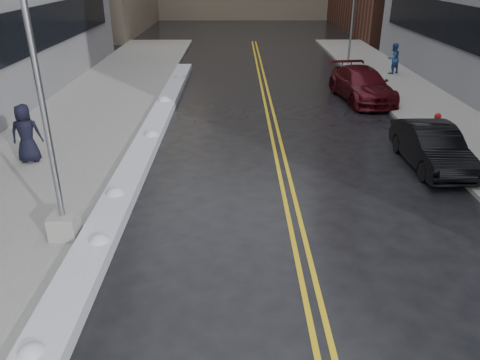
{
  "coord_description": "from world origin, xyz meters",
  "views": [
    {
      "loc": [
        0.94,
        -7.97,
        6.3
      ],
      "look_at": [
        1.02,
        2.8,
        1.3
      ],
      "focal_mm": 35.0,
      "sensor_mm": 36.0,
      "label": 1
    }
  ],
  "objects_px": {
    "car_black": "(432,147)",
    "lamppost": "(50,146)",
    "pedestrian_east": "(393,58)",
    "pedestrian_c": "(26,133)",
    "car_maroon": "(362,84)",
    "traffic_signal": "(353,13)",
    "fire_hydrant": "(437,121)"
  },
  "relations": [
    {
      "from": "fire_hydrant",
      "to": "pedestrian_c",
      "type": "relative_size",
      "value": 0.37
    },
    {
      "from": "pedestrian_c",
      "to": "car_maroon",
      "type": "xyz_separation_m",
      "value": [
        13.35,
        8.42,
        -0.36
      ]
    },
    {
      "from": "traffic_signal",
      "to": "car_black",
      "type": "bearing_deg",
      "value": -93.31
    },
    {
      "from": "lamppost",
      "to": "pedestrian_c",
      "type": "height_order",
      "value": "lamppost"
    },
    {
      "from": "fire_hydrant",
      "to": "pedestrian_c",
      "type": "xyz_separation_m",
      "value": [
        -15.1,
        -3.12,
        0.6
      ]
    },
    {
      "from": "pedestrian_east",
      "to": "pedestrian_c",
      "type": "bearing_deg",
      "value": 12.18
    },
    {
      "from": "pedestrian_east",
      "to": "car_maroon",
      "type": "distance_m",
      "value": 6.43
    },
    {
      "from": "pedestrian_east",
      "to": "car_maroon",
      "type": "bearing_deg",
      "value": 31.82
    },
    {
      "from": "pedestrian_c",
      "to": "pedestrian_east",
      "type": "relative_size",
      "value": 1.1
    },
    {
      "from": "fire_hydrant",
      "to": "pedestrian_east",
      "type": "relative_size",
      "value": 0.4
    },
    {
      "from": "traffic_signal",
      "to": "pedestrian_east",
      "type": "xyz_separation_m",
      "value": [
        1.99,
        -3.15,
        -2.34
      ]
    },
    {
      "from": "lamppost",
      "to": "traffic_signal",
      "type": "relative_size",
      "value": 1.27
    },
    {
      "from": "pedestrian_c",
      "to": "car_black",
      "type": "bearing_deg",
      "value": 170.85
    },
    {
      "from": "pedestrian_c",
      "to": "pedestrian_east",
      "type": "distance_m",
      "value": 21.68
    },
    {
      "from": "lamppost",
      "to": "pedestrian_c",
      "type": "relative_size",
      "value": 3.82
    },
    {
      "from": "pedestrian_c",
      "to": "pedestrian_east",
      "type": "height_order",
      "value": "pedestrian_c"
    },
    {
      "from": "fire_hydrant",
      "to": "traffic_signal",
      "type": "relative_size",
      "value": 0.12
    },
    {
      "from": "fire_hydrant",
      "to": "car_black",
      "type": "distance_m",
      "value": 3.64
    },
    {
      "from": "fire_hydrant",
      "to": "pedestrian_east",
      "type": "distance_m",
      "value": 10.96
    },
    {
      "from": "traffic_signal",
      "to": "pedestrian_c",
      "type": "xyz_separation_m",
      "value": [
        -14.6,
        -17.12,
        -2.25
      ]
    },
    {
      "from": "fire_hydrant",
      "to": "car_maroon",
      "type": "xyz_separation_m",
      "value": [
        -1.75,
        5.3,
        0.24
      ]
    },
    {
      "from": "traffic_signal",
      "to": "lamppost",
      "type": "bearing_deg",
      "value": -118.21
    },
    {
      "from": "fire_hydrant",
      "to": "traffic_signal",
      "type": "distance_m",
      "value": 14.3
    },
    {
      "from": "traffic_signal",
      "to": "car_maroon",
      "type": "relative_size",
      "value": 1.11
    },
    {
      "from": "traffic_signal",
      "to": "pedestrian_east",
      "type": "relative_size",
      "value": 3.31
    },
    {
      "from": "car_black",
      "to": "lamppost",
      "type": "bearing_deg",
      "value": -157.56
    },
    {
      "from": "car_black",
      "to": "car_maroon",
      "type": "relative_size",
      "value": 0.8
    },
    {
      "from": "pedestrian_c",
      "to": "car_black",
      "type": "relative_size",
      "value": 0.46
    },
    {
      "from": "lamppost",
      "to": "car_maroon",
      "type": "bearing_deg",
      "value": 51.58
    },
    {
      "from": "pedestrian_east",
      "to": "car_black",
      "type": "xyz_separation_m",
      "value": [
        -2.99,
        -14.16,
        -0.34
      ]
    },
    {
      "from": "fire_hydrant",
      "to": "traffic_signal",
      "type": "bearing_deg",
      "value": 92.05
    },
    {
      "from": "lamppost",
      "to": "fire_hydrant",
      "type": "xyz_separation_m",
      "value": [
        12.3,
        8.0,
        -1.98
      ]
    }
  ]
}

